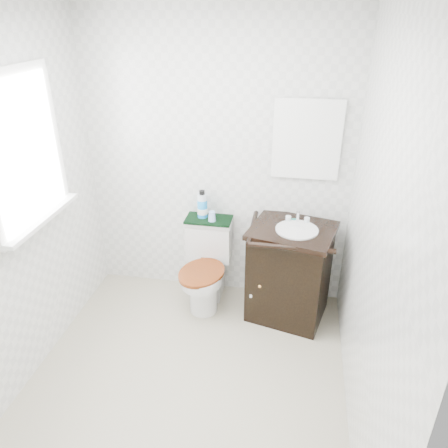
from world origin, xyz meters
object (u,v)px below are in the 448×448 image
(trash_bin, at_px, (261,303))
(cup, at_px, (212,216))
(toilet, at_px, (207,269))
(vanity, at_px, (290,271))
(mouthwash_bottle, at_px, (202,205))

(trash_bin, xyz_separation_m, cup, (-0.46, 0.25, 0.65))
(toilet, xyz_separation_m, cup, (0.04, 0.08, 0.47))
(vanity, distance_m, mouthwash_bottle, 0.91)
(toilet, height_order, vanity, vanity)
(trash_bin, xyz_separation_m, mouthwash_bottle, (-0.56, 0.31, 0.72))
(vanity, distance_m, cup, 0.78)
(toilet, distance_m, trash_bin, 0.56)
(vanity, relative_size, trash_bin, 3.19)
(mouthwash_bottle, distance_m, cup, 0.13)
(trash_bin, height_order, cup, cup)
(toilet, distance_m, mouthwash_bottle, 0.56)
(toilet, distance_m, vanity, 0.72)
(vanity, bearing_deg, toilet, 174.57)
(toilet, xyz_separation_m, mouthwash_bottle, (-0.06, 0.14, 0.54))
(vanity, height_order, trash_bin, vanity)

